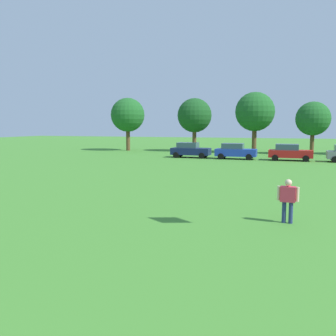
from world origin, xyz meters
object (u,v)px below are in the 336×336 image
at_px(parked_car_blue_1, 235,151).
at_px(tree_left, 195,116).
at_px(parked_car_navy_0, 190,150).
at_px(tree_center, 255,112).
at_px(parked_car_red_2, 290,152).
at_px(tree_far_left, 128,115).
at_px(adult_bystander, 288,197).
at_px(tree_right, 313,119).

relative_size(parked_car_blue_1, tree_left, 0.59).
height_order(parked_car_navy_0, tree_center, tree_center).
height_order(parked_car_navy_0, parked_car_blue_1, same).
height_order(parked_car_navy_0, parked_car_red_2, same).
height_order(parked_car_navy_0, tree_far_left, tree_far_left).
bearing_deg(parked_car_blue_1, adult_bystander, -77.40).
bearing_deg(tree_far_left, adult_bystander, -57.00).
bearing_deg(tree_right, parked_car_red_2, -104.98).
bearing_deg(tree_far_left, parked_car_navy_0, -36.66).
bearing_deg(parked_car_blue_1, parked_car_red_2, 0.40).
distance_m(adult_bystander, tree_far_left, 41.31).
bearing_deg(tree_far_left, tree_left, 7.95).
height_order(parked_car_blue_1, tree_far_left, tree_far_left).
bearing_deg(adult_bystander, tree_left, -65.44).
relative_size(tree_far_left, tree_right, 1.15).
height_order(parked_car_navy_0, tree_right, tree_right).
xyz_separation_m(tree_far_left, tree_left, (9.48, 1.32, -0.11)).
bearing_deg(tree_right, parked_car_navy_0, -144.79).
bearing_deg(parked_car_navy_0, parked_car_blue_1, -2.24).
distance_m(parked_car_navy_0, tree_center, 12.12).
bearing_deg(adult_bystander, tree_far_left, -52.27).
distance_m(parked_car_navy_0, tree_left, 10.97).
bearing_deg(parked_car_navy_0, tree_far_left, 143.34).
xyz_separation_m(tree_far_left, tree_right, (24.70, 0.61, -0.66)).
height_order(tree_far_left, tree_right, tree_far_left).
bearing_deg(parked_car_navy_0, parked_car_red_2, -0.86).
xyz_separation_m(parked_car_blue_1, tree_center, (1.00, 9.70, 4.47)).
relative_size(tree_far_left, tree_left, 1.02).
bearing_deg(tree_left, tree_right, -2.68).
relative_size(adult_bystander, tree_left, 0.22).
bearing_deg(parked_car_red_2, parked_car_navy_0, 179.14).
height_order(tree_far_left, tree_center, tree_center).
xyz_separation_m(adult_bystander, tree_center, (-4.73, 35.34, 4.36)).
bearing_deg(parked_car_blue_1, parked_car_navy_0, 177.76).
xyz_separation_m(adult_bystander, tree_left, (-12.91, 35.80, 3.98)).
relative_size(parked_car_blue_1, tree_far_left, 0.57).
distance_m(tree_far_left, tree_center, 17.68).
bearing_deg(parked_car_red_2, tree_left, 141.48).
xyz_separation_m(tree_left, tree_center, (8.18, -0.45, 0.38)).
xyz_separation_m(parked_car_blue_1, tree_left, (-7.18, 10.16, 4.09)).
bearing_deg(tree_left, parked_car_navy_0, -77.95).
bearing_deg(parked_car_blue_1, tree_center, 84.12).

